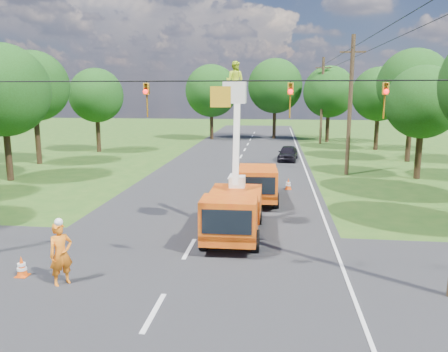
# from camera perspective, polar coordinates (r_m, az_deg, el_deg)

# --- Properties ---
(ground) EXTENTS (140.00, 140.00, 0.00)m
(ground) POSITION_cam_1_polar(r_m,az_deg,el_deg) (31.47, 0.78, -0.10)
(ground) COLOR #254E17
(ground) RESTS_ON ground
(road_main) EXTENTS (12.00, 100.00, 0.06)m
(road_main) POSITION_cam_1_polar(r_m,az_deg,el_deg) (31.47, 0.78, -0.10)
(road_main) COLOR black
(road_main) RESTS_ON ground
(road_cross) EXTENTS (56.00, 10.00, 0.07)m
(road_cross) POSITION_cam_1_polar(r_m,az_deg,el_deg) (14.42, -6.93, -13.69)
(road_cross) COLOR black
(road_cross) RESTS_ON ground
(edge_line) EXTENTS (0.12, 90.00, 0.02)m
(edge_line) POSITION_cam_1_polar(r_m,az_deg,el_deg) (31.40, 11.00, -0.33)
(edge_line) COLOR silver
(edge_line) RESTS_ON ground
(bucket_truck) EXTENTS (2.32, 5.70, 7.21)m
(bucket_truck) POSITION_cam_1_polar(r_m,az_deg,el_deg) (18.09, 1.23, -3.41)
(bucket_truck) COLOR #D2610E
(bucket_truck) RESTS_ON ground
(second_truck) EXTENTS (2.41, 5.64, 2.08)m
(second_truck) POSITION_cam_1_polar(r_m,az_deg,el_deg) (24.27, 4.40, -0.82)
(second_truck) COLOR #D2610E
(second_truck) RESTS_ON ground
(ground_worker) EXTENTS (0.86, 0.88, 2.03)m
(ground_worker) POSITION_cam_1_polar(r_m,az_deg,el_deg) (14.73, -20.53, -9.53)
(ground_worker) COLOR orange
(ground_worker) RESTS_ON ground
(distant_car) EXTENTS (2.03, 4.11, 1.35)m
(distant_car) POSITION_cam_1_polar(r_m,az_deg,el_deg) (39.32, 8.34, 2.98)
(distant_car) COLOR black
(distant_car) RESTS_ON ground
(traffic_cone_2) EXTENTS (0.38, 0.38, 0.71)m
(traffic_cone_2) POSITION_cam_1_polar(r_m,az_deg,el_deg) (20.17, 1.22, -5.32)
(traffic_cone_2) COLOR #E84C0C
(traffic_cone_2) RESTS_ON ground
(traffic_cone_3) EXTENTS (0.38, 0.38, 0.71)m
(traffic_cone_3) POSITION_cam_1_polar(r_m,az_deg,el_deg) (22.56, 3.34, -3.58)
(traffic_cone_3) COLOR #E84C0C
(traffic_cone_3) RESTS_ON ground
(traffic_cone_4) EXTENTS (0.38, 0.38, 0.71)m
(traffic_cone_4) POSITION_cam_1_polar(r_m,az_deg,el_deg) (16.03, -24.91, -10.70)
(traffic_cone_4) COLOR #E84C0C
(traffic_cone_4) RESTS_ON ground
(traffic_cone_7) EXTENTS (0.38, 0.38, 0.71)m
(traffic_cone_7) POSITION_cam_1_polar(r_m,az_deg,el_deg) (27.54, 8.40, -1.04)
(traffic_cone_7) COLOR #E84C0C
(traffic_cone_7) RESTS_ON ground
(pole_right_mid) EXTENTS (1.80, 0.30, 10.00)m
(pole_right_mid) POSITION_cam_1_polar(r_m,az_deg,el_deg) (33.17, 16.14, 8.92)
(pole_right_mid) COLOR #4C3823
(pole_right_mid) RESTS_ON ground
(pole_right_far) EXTENTS (1.80, 0.30, 10.00)m
(pole_right_far) POSITION_cam_1_polar(r_m,az_deg,el_deg) (53.00, 12.67, 9.64)
(pole_right_far) COLOR #4C3823
(pole_right_far) RESTS_ON ground
(signal_span) EXTENTS (18.00, 0.29, 1.07)m
(signal_span) POSITION_cam_1_polar(r_m,az_deg,el_deg) (12.76, 2.37, 10.42)
(signal_span) COLOR black
(signal_span) RESTS_ON ground
(tree_left_d) EXTENTS (6.20, 6.20, 9.24)m
(tree_left_d) POSITION_cam_1_polar(r_m,az_deg,el_deg) (33.18, -26.97, 9.95)
(tree_left_d) COLOR #382616
(tree_left_d) RESTS_ON ground
(tree_left_e) EXTENTS (5.80, 5.80, 9.41)m
(tree_left_e) POSITION_cam_1_polar(r_m,az_deg,el_deg) (40.09, -23.62, 10.69)
(tree_left_e) COLOR #382616
(tree_left_e) RESTS_ON ground
(tree_left_f) EXTENTS (5.40, 5.40, 8.40)m
(tree_left_f) POSITION_cam_1_polar(r_m,az_deg,el_deg) (46.37, -16.35, 10.05)
(tree_left_f) COLOR #382616
(tree_left_f) RESTS_ON ground
(tree_right_c) EXTENTS (5.00, 5.00, 7.83)m
(tree_right_c) POSITION_cam_1_polar(r_m,az_deg,el_deg) (33.27, 24.53, 8.74)
(tree_right_c) COLOR #382616
(tree_right_c) RESTS_ON ground
(tree_right_d) EXTENTS (6.00, 6.00, 9.70)m
(tree_right_d) POSITION_cam_1_polar(r_m,az_deg,el_deg) (41.39, 23.47, 10.94)
(tree_right_d) COLOR #382616
(tree_right_d) RESTS_ON ground
(tree_right_e) EXTENTS (5.60, 5.60, 8.63)m
(tree_right_e) POSITION_cam_1_polar(r_m,az_deg,el_deg) (48.89, 19.58, 10.03)
(tree_right_e) COLOR #382616
(tree_right_e) RESTS_ON ground
(tree_far_a) EXTENTS (6.60, 6.60, 9.50)m
(tree_far_a) POSITION_cam_1_polar(r_m,az_deg,el_deg) (56.33, -1.65, 11.05)
(tree_far_a) COLOR #382616
(tree_far_a) RESTS_ON ground
(tree_far_b) EXTENTS (7.00, 7.00, 10.32)m
(tree_far_b) POSITION_cam_1_polar(r_m,az_deg,el_deg) (57.74, 6.69, 11.59)
(tree_far_b) COLOR #382616
(tree_far_b) RESTS_ON ground
(tree_far_c) EXTENTS (6.20, 6.20, 9.18)m
(tree_far_c) POSITION_cam_1_polar(r_m,az_deg,el_deg) (55.09, 13.55, 10.63)
(tree_far_c) COLOR #382616
(tree_far_c) RESTS_ON ground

